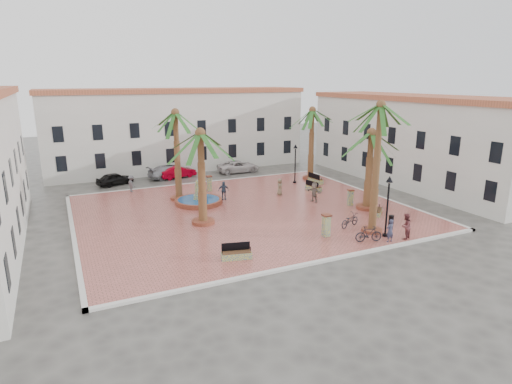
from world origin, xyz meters
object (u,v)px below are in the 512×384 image
pedestrian_east (314,192)px  car_white (238,167)px  bollard_se (326,225)px  car_silver (170,171)px  palm_nw (176,122)px  car_red (177,172)px  palm_e (371,143)px  cyclist_a (390,231)px  bicycle_a (350,220)px  pedestrian_fountain_b (224,190)px  bicycle_b (369,234)px  bench_ne (315,180)px  bollard_n (209,183)px  palm_sw (201,145)px  pedestrian_fountain_a (280,187)px  fountain (199,200)px  bench_se (378,212)px  bench_e (313,188)px  lamppost_e (295,157)px  cyclist_b (406,226)px  palm_s (380,118)px  bench_s (236,255)px  lamppost_s (388,196)px  litter_bin (391,220)px  pedestrian_north (131,184)px  bollard_e (350,197)px  car_black (115,179)px  palm_ne (312,118)px

pedestrian_east → car_white: size_ratio=0.36×
bollard_se → car_silver: size_ratio=0.31×
palm_nw → car_red: size_ratio=1.95×
palm_e → car_white: (-3.80, 18.28, -4.92)m
cyclist_a → bicycle_a: size_ratio=0.82×
pedestrian_fountain_b → bicycle_b: bearing=-59.3°
bench_ne → bollard_n: bearing=76.2°
palm_sw → bollard_n: size_ratio=4.78×
pedestrian_fountain_a → car_red: bearing=78.7°
bench_ne → cyclist_a: bearing=157.7°
fountain → car_silver: bearing=87.8°
bench_se → palm_sw: bearing=120.4°
bench_ne → pedestrian_east: (-3.99, -5.94, 0.59)m
bench_ne → bench_e: bearing=137.5°
lamppost_e → cyclist_b: bearing=-94.6°
palm_nw → pedestrian_fountain_b: (3.58, -1.74, -5.98)m
palm_s → bench_s: (-10.46, -0.30, -7.64)m
bench_ne → bollard_n: 11.16m
palm_s → bicycle_a: 7.60m
lamppost_s → bollard_se: 4.54m
palm_s → pedestrian_east: bearing=87.1°
litter_bin → pedestrian_east: size_ratio=0.42×
lamppost_e → pedestrian_fountain_a: lamppost_e is taller
bicycle_b → bench_e: bearing=0.1°
bench_s → cyclist_b: bearing=4.7°
bench_e → cyclist_b: size_ratio=1.05×
pedestrian_east → pedestrian_fountain_a: bearing=-173.7°
bench_ne → car_silver: bearing=48.1°
bench_e → car_red: bearing=29.7°
palm_sw → bicycle_a: palm_sw is taller
pedestrian_fountain_a → pedestrian_east: size_ratio=0.88×
car_red → car_white: 7.23m
bollard_n → car_white: (6.10, 7.27, -0.24)m
pedestrian_fountain_a → pedestrian_north: (-12.19, 6.94, 0.04)m
bollard_se → pedestrian_north: size_ratio=0.97×
bollard_e → fountain: bearing=152.4°
palm_sw → car_black: (-4.21, 15.83, -5.37)m
bollard_n → lamppost_e: bearing=-3.9°
bench_ne → bollard_se: bearing=143.6°
bicycle_b → car_red: (-6.25, 24.52, -0.01)m
pedestrian_fountain_a → car_white: (0.71, 11.44, -0.24)m
palm_ne → pedestrian_fountain_b: palm_ne is taller
palm_ne → lamppost_e: palm_ne is taller
car_white → palm_ne: bearing=-141.0°
palm_sw → pedestrian_north: palm_sw is taller
palm_s → car_black: (-14.40, 22.60, -7.42)m
pedestrian_fountain_b → car_white: (5.94, 10.66, -0.30)m
bench_ne → bollard_e: size_ratio=1.41×
bench_se → lamppost_e: size_ratio=0.38×
bollard_se → car_silver: (-5.00, 22.74, -0.24)m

